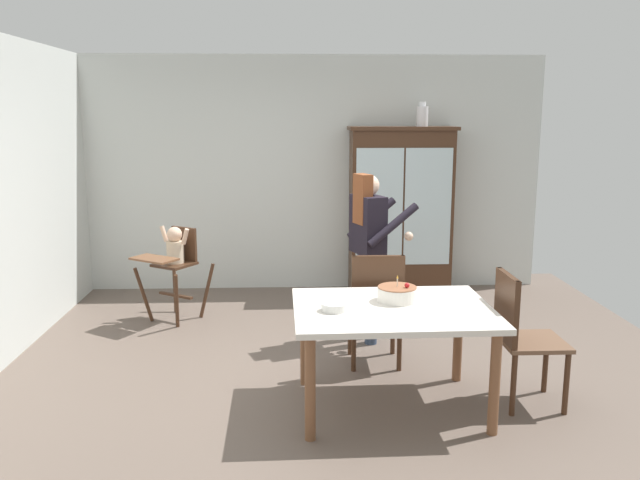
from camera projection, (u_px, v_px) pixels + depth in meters
name	position (u px, v px, depth m)	size (l,w,h in m)	color
ground_plane	(323.00, 372.00, 5.22)	(6.24, 6.24, 0.00)	#66564C
wall_back	(312.00, 174.00, 7.53)	(5.32, 0.06, 2.70)	silver
china_cabinet	(400.00, 210.00, 7.39)	(1.20, 0.48, 1.90)	#422819
ceramic_vase	(422.00, 116.00, 7.20)	(0.13, 0.13, 0.27)	white
high_chair_with_toddler	(174.00, 256.00, 6.43)	(0.80, 0.84, 0.95)	#422819
adult_person	(369.00, 237.00, 5.76)	(0.63, 0.61, 1.53)	#33425B
dining_table	(392.00, 320.00, 4.48)	(1.39, 1.07, 0.74)	silver
birthday_cake	(397.00, 294.00, 4.59)	(0.28, 0.28, 0.19)	white
serving_bowl	(334.00, 307.00, 4.37)	(0.18, 0.18, 0.06)	silver
dining_chair_far_side	(376.00, 302.00, 5.22)	(0.44, 0.44, 0.96)	#422819
dining_chair_right_end	(519.00, 330.00, 4.56)	(0.44, 0.44, 0.96)	#422819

